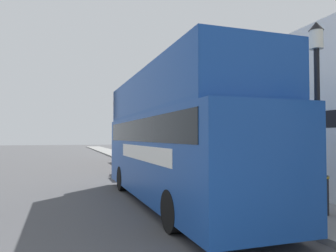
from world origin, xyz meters
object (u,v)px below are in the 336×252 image
at_px(lamp_post_second, 196,115).
at_px(lamp_post_nearest, 317,84).
at_px(parked_car_ahead_of_bus, 139,165).
at_px(tour_bus, 173,147).
at_px(litter_bin, 320,194).

bearing_deg(lamp_post_second, lamp_post_nearest, -90.17).
height_order(parked_car_ahead_of_bus, lamp_post_second, lamp_post_second).
relative_size(tour_bus, lamp_post_nearest, 2.16).
bearing_deg(lamp_post_second, parked_car_ahead_of_bus, 111.90).
relative_size(tour_bus, litter_bin, 10.12).
height_order(parked_car_ahead_of_bus, lamp_post_nearest, lamp_post_nearest).
bearing_deg(parked_car_ahead_of_bus, lamp_post_nearest, -80.27).
distance_m(parked_car_ahead_of_bus, litter_bin, 11.20).
bearing_deg(lamp_post_nearest, tour_bus, 118.83).
xyz_separation_m(tour_bus, lamp_post_nearest, (2.28, -4.13, 1.59)).
height_order(tour_bus, litter_bin, tour_bus).
distance_m(lamp_post_nearest, lamp_post_second, 7.49).
bearing_deg(lamp_post_second, tour_bus, -124.46).
relative_size(lamp_post_second, litter_bin, 4.31).
height_order(tour_bus, parked_car_ahead_of_bus, tour_bus).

